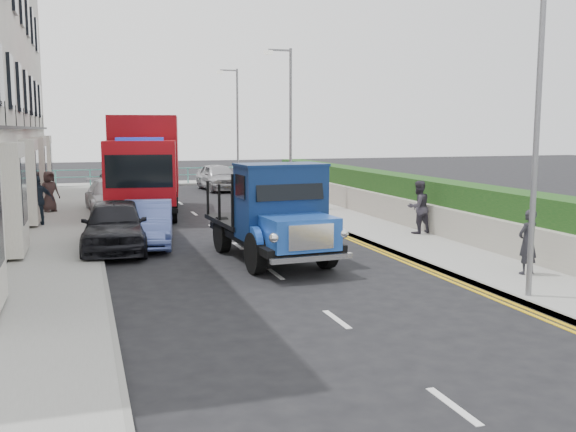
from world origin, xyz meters
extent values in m
plane|color=black|center=(0.00, 0.00, 0.00)|extent=(120.00, 120.00, 0.00)
cube|color=gray|center=(-5.20, 9.00, 0.06)|extent=(2.40, 38.00, 0.12)
cube|color=gray|center=(5.30, 9.00, 0.06)|extent=(2.60, 38.00, 0.12)
cube|color=gray|center=(0.00, 29.00, 0.06)|extent=(30.00, 2.50, 0.12)
plane|color=slate|center=(0.00, 60.00, 0.00)|extent=(120.00, 120.00, 0.00)
cube|color=black|center=(-6.35, 13.00, 3.60)|extent=(0.12, 28.00, 0.10)
cube|color=#B2AD9E|center=(6.60, 9.00, 0.55)|extent=(0.30, 28.00, 1.00)
cube|color=#133C13|center=(7.30, 9.00, 0.95)|extent=(1.20, 28.00, 1.70)
cube|color=#59B2A5|center=(0.00, 28.20, 1.08)|extent=(13.00, 0.08, 0.06)
cube|color=#59B2A5|center=(0.00, 28.20, 0.65)|extent=(13.00, 0.06, 0.05)
cylinder|color=slate|center=(4.30, -2.00, 3.50)|extent=(0.12, 0.12, 7.00)
cylinder|color=slate|center=(4.30, 14.00, 3.50)|extent=(0.12, 0.12, 7.00)
cube|color=slate|center=(3.80, 14.00, 6.90)|extent=(1.00, 0.08, 0.08)
cube|color=beige|center=(3.30, 14.00, 6.78)|extent=(0.35, 0.18, 0.18)
cylinder|color=slate|center=(4.30, 24.00, 3.50)|extent=(0.12, 0.12, 7.00)
cube|color=slate|center=(3.80, 24.00, 6.90)|extent=(1.00, 0.08, 0.08)
cube|color=beige|center=(3.30, 24.00, 6.78)|extent=(0.35, 0.18, 0.18)
cylinder|color=black|center=(-0.47, 2.16, 0.52)|extent=(0.35, 1.06, 1.04)
cylinder|color=black|center=(1.44, 2.29, 0.52)|extent=(0.35, 1.06, 1.04)
cylinder|color=black|center=(-0.66, 5.19, 0.52)|extent=(0.35, 1.06, 1.04)
cylinder|color=black|center=(1.24, 5.32, 0.52)|extent=(0.35, 1.06, 1.04)
cube|color=black|center=(0.39, 3.74, 0.67)|extent=(2.39, 5.33, 0.20)
cube|color=#204FB0|center=(0.52, 1.74, 1.06)|extent=(1.77, 1.52, 0.78)
cube|color=silver|center=(0.56, 1.01, 1.06)|extent=(1.14, 0.16, 0.60)
cube|color=#0E234F|center=(0.44, 2.98, 1.68)|extent=(2.25, 1.44, 1.90)
cube|color=black|center=(0.30, 5.04, 0.92)|extent=(2.47, 3.18, 0.13)
cylinder|color=black|center=(-3.48, 11.87, 0.59)|extent=(0.52, 1.23, 1.19)
cylinder|color=black|center=(-1.24, 11.54, 0.59)|extent=(0.52, 1.23, 1.19)
cylinder|color=black|center=(-2.99, 15.18, 0.59)|extent=(0.52, 1.23, 1.19)
cylinder|color=black|center=(-0.74, 14.85, 0.59)|extent=(0.52, 1.23, 1.19)
cylinder|color=black|center=(-2.64, 17.53, 0.59)|extent=(0.52, 1.23, 1.19)
cylinder|color=black|center=(-0.39, 17.20, 0.59)|extent=(0.52, 1.23, 1.19)
cube|color=black|center=(-1.94, 14.48, 0.81)|extent=(3.57, 7.84, 0.27)
cube|color=#9D0B12|center=(-2.36, 11.70, 1.94)|extent=(2.87, 2.41, 2.38)
cube|color=black|center=(-2.50, 10.72, 2.05)|extent=(2.36, 0.44, 1.19)
cube|color=maroon|center=(-1.77, 15.65, 2.48)|extent=(3.50, 5.95, 3.24)
imported|color=black|center=(-3.60, 6.39, 0.77)|extent=(2.17, 4.63, 1.53)
imported|color=#586DBD|center=(-2.60, 7.00, 0.68)|extent=(2.00, 4.30, 1.37)
imported|color=silver|center=(-3.31, 15.20, 0.71)|extent=(2.28, 5.00, 1.42)
imported|color=black|center=(-1.98, 24.34, 0.79)|extent=(3.22, 5.96, 1.59)
imported|color=#A6A5AA|center=(3.09, 23.93, 0.78)|extent=(2.16, 4.71, 1.57)
imported|color=black|center=(5.57, -0.31, 0.90)|extent=(0.63, 0.49, 1.56)
imported|color=#332F39|center=(6.10, 5.87, 1.00)|extent=(0.97, 0.83, 1.76)
imported|color=#1A2430|center=(-6.00, 11.68, 1.02)|extent=(1.10, 0.59, 1.79)
imported|color=#3A2B2A|center=(-5.80, 15.62, 0.97)|extent=(0.99, 0.87, 1.70)
camera|label=1|loc=(-4.45, -12.85, 3.56)|focal=40.00mm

